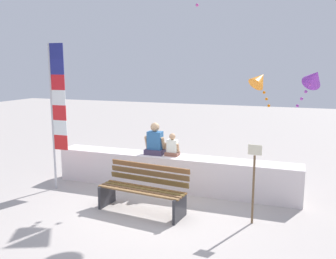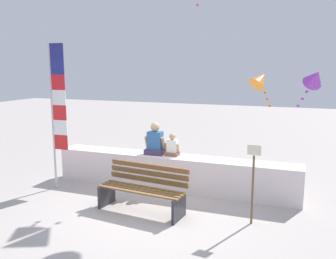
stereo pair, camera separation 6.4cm
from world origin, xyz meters
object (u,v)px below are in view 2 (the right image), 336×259
(park_bench, at_px, (143,190))
(kite_purple, at_px, (315,78))
(person_child, at_px, (172,147))
(person_adult, at_px, (155,142))
(flag_banner, at_px, (56,106))
(kite_orange, at_px, (261,80))
(sign_post, at_px, (253,178))

(park_bench, relative_size, kite_purple, 1.64)
(park_bench, relative_size, person_child, 3.47)
(park_bench, height_order, person_adult, person_adult)
(flag_banner, bearing_deg, kite_orange, 45.95)
(person_child, height_order, sign_post, sign_post)
(person_adult, xyz_separation_m, kite_orange, (1.97, 3.16, 1.34))
(flag_banner, bearing_deg, person_adult, 24.90)
(sign_post, bearing_deg, kite_orange, 95.38)
(flag_banner, distance_m, kite_orange, 5.70)
(flag_banner, bearing_deg, kite_purple, 31.97)
(person_adult, distance_m, flag_banner, 2.34)
(person_adult, xyz_separation_m, flag_banner, (-1.98, -0.92, 0.86))
(person_adult, distance_m, kite_purple, 4.41)
(park_bench, distance_m, kite_purple, 5.34)
(person_child, distance_m, kite_purple, 4.13)
(park_bench, height_order, kite_orange, kite_orange)
(sign_post, bearing_deg, flag_banner, 175.12)
(kite_orange, xyz_separation_m, sign_post, (0.42, -4.45, -1.56))
(person_adult, xyz_separation_m, kite_purple, (3.39, 2.43, 1.43))
(flag_banner, relative_size, kite_purple, 3.01)
(flag_banner, xyz_separation_m, kite_orange, (3.95, 4.08, 0.48))
(kite_orange, height_order, sign_post, kite_orange)
(person_child, bearing_deg, park_bench, -93.50)
(person_child, distance_m, flag_banner, 2.74)
(person_adult, relative_size, person_child, 1.43)
(park_bench, distance_m, person_child, 1.53)
(park_bench, xyz_separation_m, sign_post, (2.05, 0.13, 0.42))
(park_bench, bearing_deg, flag_banner, 167.70)
(sign_post, bearing_deg, kite_purple, 74.94)
(park_bench, bearing_deg, kite_orange, 70.37)
(person_child, distance_m, sign_post, 2.36)
(park_bench, relative_size, flag_banner, 0.55)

